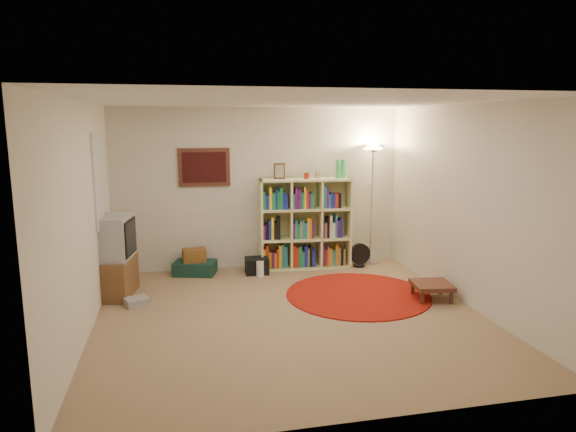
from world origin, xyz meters
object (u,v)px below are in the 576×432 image
(floor_lamp, at_px, (373,165))
(side_table, at_px, (432,286))
(bookshelf, at_px, (304,225))
(tv_stand, at_px, (112,258))
(suitcase, at_px, (195,268))
(floor_fan, at_px, (360,255))

(floor_lamp, distance_m, side_table, 2.34)
(bookshelf, height_order, tv_stand, bookshelf)
(floor_lamp, height_order, suitcase, floor_lamp)
(floor_lamp, relative_size, side_table, 3.57)
(bookshelf, distance_m, floor_fan, 1.02)
(floor_fan, bearing_deg, tv_stand, -171.97)
(bookshelf, relative_size, suitcase, 2.44)
(tv_stand, bearing_deg, floor_lamp, 21.41)
(floor_lamp, bearing_deg, tv_stand, -168.14)
(suitcase, bearing_deg, bookshelf, 16.19)
(floor_fan, distance_m, side_table, 1.69)
(tv_stand, bearing_deg, floor_fan, 19.01)
(bookshelf, bearing_deg, floor_lamp, 6.52)
(bookshelf, bearing_deg, suitcase, -174.96)
(floor_lamp, relative_size, floor_fan, 5.05)
(floor_lamp, xyz_separation_m, tv_stand, (-3.93, -0.83, -1.08))
(bookshelf, distance_m, floor_lamp, 1.46)
(suitcase, height_order, side_table, side_table)
(floor_lamp, relative_size, tv_stand, 1.80)
(tv_stand, bearing_deg, suitcase, 44.43)
(tv_stand, height_order, suitcase, tv_stand)
(bookshelf, bearing_deg, tv_stand, -160.01)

